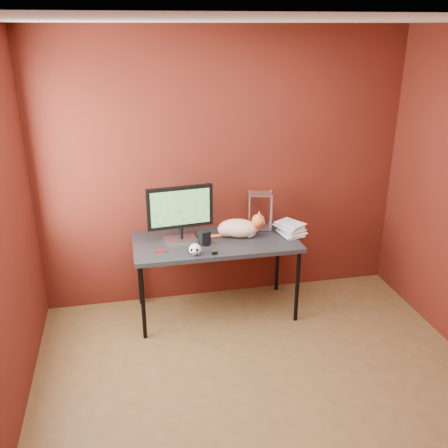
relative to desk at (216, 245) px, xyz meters
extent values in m
cube|color=brown|center=(0.15, -1.37, -0.70)|extent=(3.50, 3.50, 0.01)
cube|color=silver|center=(0.15, -1.37, 1.90)|extent=(3.50, 3.50, 0.02)
cube|color=#4C150E|center=(0.15, 0.38, 0.60)|extent=(3.50, 0.02, 2.60)
cube|color=black|center=(0.00, 0.00, 0.03)|extent=(1.50, 0.70, 0.04)
cylinder|color=black|center=(-0.70, -0.30, -0.34)|extent=(0.04, 0.04, 0.71)
cylinder|color=black|center=(0.70, -0.30, -0.34)|extent=(0.04, 0.04, 0.71)
cylinder|color=black|center=(-0.70, 0.30, -0.34)|extent=(0.04, 0.04, 0.71)
cylinder|color=black|center=(0.70, 0.30, -0.34)|extent=(0.04, 0.04, 0.71)
cube|color=silver|center=(-0.31, 0.06, 0.06)|extent=(0.30, 0.22, 0.02)
cylinder|color=black|center=(-0.31, 0.06, 0.13)|extent=(0.04, 0.04, 0.12)
cube|color=black|center=(-0.31, 0.06, 0.38)|extent=(0.60, 0.10, 0.38)
cube|color=#124312|center=(-0.31, 0.06, 0.38)|extent=(0.53, 0.06, 0.32)
ellipsoid|color=orange|center=(0.22, 0.04, 0.14)|extent=(0.41, 0.30, 0.17)
ellipsoid|color=orange|center=(0.12, 0.08, 0.12)|extent=(0.22, 0.21, 0.14)
sphere|color=silver|center=(0.32, 0.01, 0.11)|extent=(0.12, 0.12, 0.12)
sphere|color=orange|center=(0.39, -0.02, 0.22)|extent=(0.12, 0.12, 0.12)
cone|color=orange|center=(0.39, -0.05, 0.28)|extent=(0.04, 0.04, 0.05)
cone|color=orange|center=(0.41, 0.01, 0.28)|extent=(0.04, 0.04, 0.05)
cylinder|color=red|center=(0.38, -0.01, 0.17)|extent=(0.09, 0.09, 0.01)
cylinder|color=orange|center=(0.01, 0.06, 0.07)|extent=(0.19, 0.05, 0.03)
ellipsoid|color=silver|center=(-0.23, -0.27, 0.10)|extent=(0.10, 0.10, 0.10)
ellipsoid|color=black|center=(-0.25, -0.31, 0.12)|extent=(0.03, 0.02, 0.03)
ellipsoid|color=black|center=(-0.21, -0.31, 0.12)|extent=(0.03, 0.02, 0.03)
cube|color=black|center=(-0.23, -0.31, 0.09)|extent=(0.06, 0.02, 0.01)
cylinder|color=black|center=(-0.11, -0.06, 0.06)|extent=(0.11, 0.11, 0.02)
cube|color=black|center=(-0.11, -0.06, 0.12)|extent=(0.11, 0.11, 0.11)
imported|color=beige|center=(0.63, -0.02, 0.17)|extent=(0.22, 0.27, 0.25)
imported|color=beige|center=(0.63, -0.02, 0.42)|extent=(0.24, 0.29, 0.25)
imported|color=beige|center=(0.63, -0.02, 0.67)|extent=(0.26, 0.30, 0.25)
imported|color=beige|center=(0.63, -0.02, 0.92)|extent=(0.28, 0.31, 0.25)
imported|color=beige|center=(0.63, -0.02, 1.17)|extent=(0.29, 0.31, 0.25)
cylinder|color=silver|center=(0.37, 0.12, 0.23)|extent=(0.01, 0.01, 0.36)
cylinder|color=silver|center=(0.58, 0.12, 0.23)|extent=(0.01, 0.01, 0.36)
cylinder|color=silver|center=(0.37, 0.29, 0.23)|extent=(0.01, 0.01, 0.36)
cylinder|color=silver|center=(0.58, 0.29, 0.23)|extent=(0.01, 0.01, 0.36)
cube|color=silver|center=(0.47, 0.20, 0.06)|extent=(0.24, 0.22, 0.01)
cube|color=silver|center=(0.47, 0.20, 0.40)|extent=(0.24, 0.22, 0.01)
cube|color=#A0110C|center=(-0.52, -0.15, 0.06)|extent=(0.09, 0.03, 0.02)
cube|color=black|center=(-0.07, -0.29, 0.06)|extent=(0.05, 0.04, 0.02)
cylinder|color=silver|center=(-0.05, -0.21, 0.05)|extent=(0.05, 0.05, 0.00)
camera|label=1|loc=(-0.78, -4.10, 1.87)|focal=40.00mm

